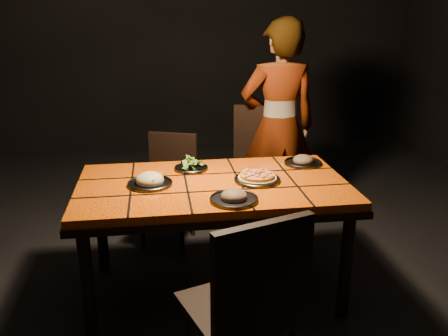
{
  "coord_description": "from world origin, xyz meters",
  "views": [
    {
      "loc": [
        -0.32,
        -2.64,
        1.72
      ],
      "look_at": [
        0.07,
        0.05,
        0.82
      ],
      "focal_mm": 38.0,
      "sensor_mm": 36.0,
      "label": 1
    }
  ],
  "objects": [
    {
      "name": "chair_far_left",
      "position": [
        -0.23,
        0.8,
        0.48
      ],
      "size": [
        0.49,
        0.49,
        0.84
      ],
      "rotation": [
        0.0,
        0.0,
        -0.35
      ],
      "color": "black",
      "rests_on": "ground"
    },
    {
      "name": "room_shell",
      "position": [
        0.0,
        0.0,
        1.5
      ],
      "size": [
        6.04,
        7.04,
        3.08
      ],
      "color": "black",
      "rests_on": "ground"
    },
    {
      "name": "plate_salad",
      "position": [
        -0.11,
        0.25,
        0.78
      ],
      "size": [
        0.22,
        0.22,
        0.07
      ],
      "color": "#3C3D41",
      "rests_on": "dining_table"
    },
    {
      "name": "dining_table",
      "position": [
        0.0,
        0.0,
        0.67
      ],
      "size": [
        1.62,
        0.92,
        0.75
      ],
      "color": "#FB6107",
      "rests_on": "ground"
    },
    {
      "name": "plate_pizza",
      "position": [
        0.27,
        -0.02,
        0.77
      ],
      "size": [
        0.32,
        0.32,
        0.04
      ],
      "color": "#3C3D41",
      "rests_on": "dining_table"
    },
    {
      "name": "chair_near",
      "position": [
        0.03,
        -0.96,
        0.56
      ],
      "size": [
        0.56,
        0.56,
        0.97
      ],
      "rotation": [
        0.0,
        0.0,
        3.47
      ],
      "color": "black",
      "rests_on": "ground"
    },
    {
      "name": "plate_pasta",
      "position": [
        -0.37,
        0.0,
        0.77
      ],
      "size": [
        0.26,
        0.26,
        0.09
      ],
      "color": "#3C3D41",
      "rests_on": "dining_table"
    },
    {
      "name": "plate_mushroom_b",
      "position": [
        0.64,
        0.26,
        0.77
      ],
      "size": [
        0.25,
        0.25,
        0.08
      ],
      "color": "#3C3D41",
      "rests_on": "dining_table"
    },
    {
      "name": "chair_far_right",
      "position": [
        0.48,
        0.89,
        0.58
      ],
      "size": [
        0.59,
        0.59,
        1.01
      ],
      "rotation": [
        0.0,
        0.0,
        -0.36
      ],
      "color": "black",
      "rests_on": "ground"
    },
    {
      "name": "diner",
      "position": [
        0.65,
        0.94,
        0.84
      ],
      "size": [
        0.63,
        0.42,
        1.69
      ],
      "primitive_type": "imported",
      "rotation": [
        0.0,
        0.0,
        3.17
      ],
      "color": "brown",
      "rests_on": "ground"
    },
    {
      "name": "plate_mushroom_a",
      "position": [
        0.08,
        -0.31,
        0.77
      ],
      "size": [
        0.26,
        0.26,
        0.09
      ],
      "color": "#3C3D41",
      "rests_on": "dining_table"
    }
  ]
}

